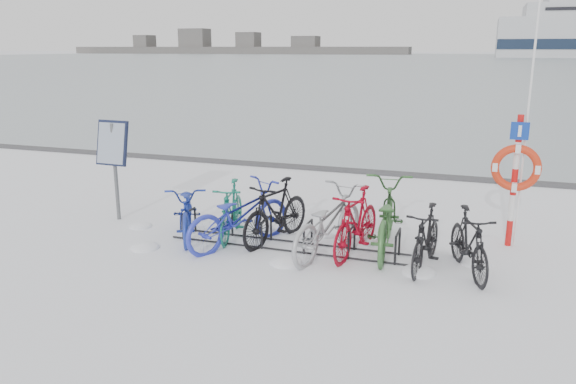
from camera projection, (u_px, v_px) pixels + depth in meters
name	position (u px, v px, depth m)	size (l,w,h in m)	color
ground	(287.00, 247.00, 9.24)	(900.00, 900.00, 0.00)	white
ice_sheet	(474.00, 60.00, 151.21)	(400.00, 298.00, 0.02)	#A4B1B9
quay_edge	(360.00, 171.00, 14.63)	(400.00, 0.25, 0.10)	#3F3F42
bike_rack	(287.00, 236.00, 9.20)	(4.00, 0.48, 0.46)	black
info_board	(113.00, 149.00, 10.36)	(0.64, 0.26, 1.89)	#595B5E
lifebuoy_station	(516.00, 168.00, 8.92)	(0.76, 0.22, 3.94)	red
shoreline	(227.00, 48.00, 284.99)	(180.00, 12.00, 9.50)	#484848
bike_0	(187.00, 208.00, 9.68)	(0.66, 1.89, 0.99)	navy
bike_1	(231.00, 208.00, 9.65)	(0.47, 1.65, 0.99)	#167057
bike_2	(239.00, 213.00, 9.20)	(0.72, 2.08, 1.09)	#2935B8
bike_3	(276.00, 210.00, 9.42)	(0.51, 1.81, 1.09)	black
bike_4	(328.00, 220.00, 8.83)	(0.72, 2.08, 1.09)	#989A9F
bike_5	(357.00, 220.00, 8.84)	(0.51, 1.80, 1.08)	maroon
bike_6	(385.00, 215.00, 8.98)	(0.77, 2.21, 1.16)	#346330
bike_7	(426.00, 236.00, 8.29)	(0.45, 1.59, 0.96)	black
bike_8	(469.00, 240.00, 8.08)	(0.46, 1.62, 0.98)	black
snow_drifts	(306.00, 251.00, 9.03)	(6.28, 1.97, 0.18)	white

